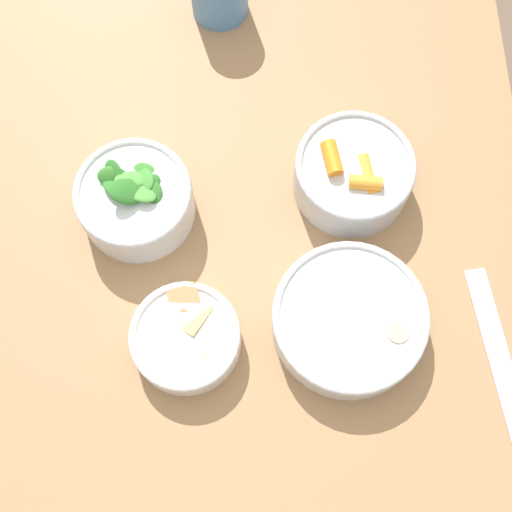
% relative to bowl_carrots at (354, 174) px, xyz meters
% --- Properties ---
extents(ground_plane, '(10.00, 10.00, 0.00)m').
position_rel_bowl_carrots_xyz_m(ground_plane, '(0.14, -0.15, -0.76)').
color(ground_plane, brown).
extents(dining_table, '(1.01, 0.79, 0.73)m').
position_rel_bowl_carrots_xyz_m(dining_table, '(0.14, -0.15, -0.16)').
color(dining_table, '#99724C').
rests_on(dining_table, ground_plane).
extents(bowl_carrots, '(0.16, 0.16, 0.08)m').
position_rel_bowl_carrots_xyz_m(bowl_carrots, '(0.00, 0.00, 0.00)').
color(bowl_carrots, silver).
rests_on(bowl_carrots, dining_table).
extents(bowl_greens, '(0.15, 0.15, 0.09)m').
position_rel_bowl_carrots_xyz_m(bowl_greens, '(0.03, -0.29, 0.00)').
color(bowl_greens, silver).
rests_on(bowl_greens, dining_table).
extents(bowl_beans_hotdog, '(0.19, 0.19, 0.05)m').
position_rel_bowl_carrots_xyz_m(bowl_beans_hotdog, '(0.19, -0.02, -0.01)').
color(bowl_beans_hotdog, silver).
rests_on(bowl_beans_hotdog, dining_table).
extents(bowl_cookies, '(0.14, 0.14, 0.04)m').
position_rel_bowl_carrots_xyz_m(bowl_cookies, '(0.21, -0.22, -0.01)').
color(bowl_cookies, white).
rests_on(bowl_cookies, dining_table).
extents(ruler, '(0.27, 0.06, 0.00)m').
position_rel_bowl_carrots_xyz_m(ruler, '(0.26, 0.17, -0.04)').
color(ruler, '#EFB7C6').
rests_on(ruler, dining_table).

